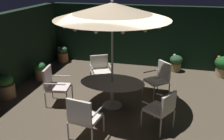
{
  "coord_description": "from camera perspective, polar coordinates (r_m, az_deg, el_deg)",
  "views": [
    {
      "loc": [
        1.2,
        -5.99,
        3.35
      ],
      "look_at": [
        -0.24,
        -0.19,
        1.06
      ],
      "focal_mm": 39.59,
      "sensor_mm": 36.0,
      "label": 1
    }
  ],
  "objects": [
    {
      "name": "potted_plant_right_far",
      "position": [
        8.74,
        -16.34,
        0.0
      ],
      "size": [
        0.41,
        0.41,
        0.62
      ],
      "color": "#A86F4A",
      "rests_on": "ground_plane"
    },
    {
      "name": "hedge_backdrop_left",
      "position": [
        8.04,
        -24.24,
        3.29
      ],
      "size": [
        0.3,
        7.15,
        2.33
      ],
      "primitive_type": "cube",
      "color": "black",
      "rests_on": "ground_plane"
    },
    {
      "name": "ground_plane",
      "position": [
        6.98,
        2.32,
        -7.86
      ],
      "size": [
        7.66,
        7.15,
        0.02
      ],
      "primitive_type": "cube",
      "color": "brown"
    },
    {
      "name": "potted_plant_left_near",
      "position": [
        10.35,
        -11.29,
        3.56
      ],
      "size": [
        0.43,
        0.43,
        0.67
      ],
      "color": "#A1643D",
      "rests_on": "ground_plane"
    },
    {
      "name": "hedge_backdrop_rear",
      "position": [
        9.74,
        6.58,
        7.87
      ],
      "size": [
        7.66,
        0.3,
        2.33
      ],
      "primitive_type": "cube",
      "color": "black",
      "rests_on": "ground_plane"
    },
    {
      "name": "patio_chair_north",
      "position": [
        5.36,
        -6.67,
        -10.43
      ],
      "size": [
        0.71,
        0.69,
        1.01
      ],
      "color": "#B8B2AB",
      "rests_on": "ground_plane"
    },
    {
      "name": "patio_dining_table",
      "position": [
        6.6,
        0.05,
        -3.67
      ],
      "size": [
        1.73,
        1.19,
        0.72
      ],
      "color": "#B4AEA5",
      "rests_on": "ground_plane"
    },
    {
      "name": "patio_umbrella",
      "position": [
        6.05,
        0.06,
        13.5
      ],
      "size": [
        2.85,
        2.85,
        2.84
      ],
      "color": "#B6B3A9",
      "rests_on": "ground_plane"
    },
    {
      "name": "potted_plant_right_near",
      "position": [
        7.79,
        -23.36,
        -3.54
      ],
      "size": [
        0.51,
        0.51,
        0.71
      ],
      "color": "olive",
      "rests_on": "ground_plane"
    },
    {
      "name": "patio_chair_southeast",
      "position": [
        8.05,
        -2.77,
        0.44
      ],
      "size": [
        0.82,
        0.8,
        0.93
      ],
      "color": "#BCB4A8",
      "rests_on": "ground_plane"
    },
    {
      "name": "potted_plant_back_center",
      "position": [
        9.47,
        14.57,
        1.72
      ],
      "size": [
        0.47,
        0.47,
        0.61
      ],
      "color": "olive",
      "rests_on": "ground_plane"
    },
    {
      "name": "potted_plant_back_left",
      "position": [
        9.5,
        24.42,
        0.9
      ],
      "size": [
        0.63,
        0.63,
        0.72
      ],
      "color": "tan",
      "rests_on": "ground_plane"
    },
    {
      "name": "patio_chair_south",
      "position": [
        6.93,
        -13.2,
        -3.05
      ],
      "size": [
        0.71,
        0.69,
        1.05
      ],
      "color": "#BAB1A8",
      "rests_on": "ground_plane"
    },
    {
      "name": "patio_chair_east",
      "position": [
        7.44,
        10.91,
        -1.54
      ],
      "size": [
        0.82,
        0.82,
        0.99
      ],
      "color": "#B6AEAC",
      "rests_on": "ground_plane"
    },
    {
      "name": "patio_chair_northeast",
      "position": [
        5.75,
        11.49,
        -8.45
      ],
      "size": [
        0.77,
        0.78,
        0.96
      ],
      "color": "#BCAFA3",
      "rests_on": "ground_plane"
    }
  ]
}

